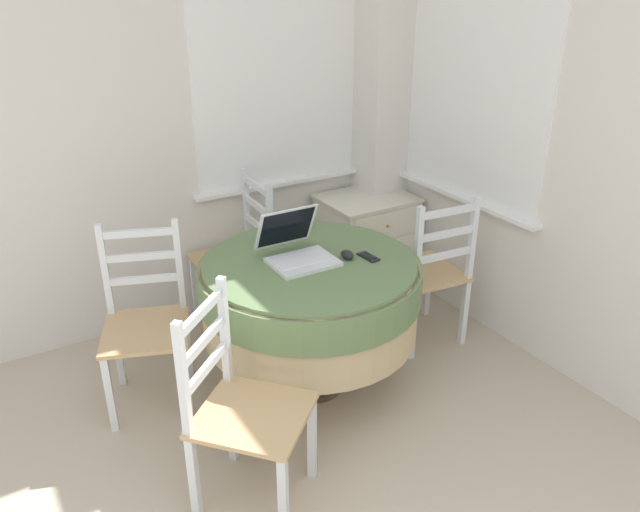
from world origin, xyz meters
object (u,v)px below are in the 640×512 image
dining_chair_left_flank (146,323)px  cell_phone (368,257)px  computer_mouse (347,255)px  dining_chair_near_back_window (238,256)px  corner_cabinet (366,242)px  laptop (297,249)px  dining_chair_camera_near (242,410)px  round_dining_table (310,293)px  dining_chair_near_right_window (428,273)px

dining_chair_left_flank → cell_phone: bearing=-23.6°
computer_mouse → dining_chair_near_back_window: 0.95m
dining_chair_left_flank → corner_cabinet: size_ratio=1.41×
dining_chair_near_back_window → dining_chair_left_flank: bearing=-146.2°
cell_phone → corner_cabinet: 1.18m
laptop → dining_chair_camera_near: size_ratio=0.38×
round_dining_table → corner_cabinet: bearing=41.2°
computer_mouse → cell_phone: (0.09, -0.05, -0.02)m
cell_phone → dining_chair_left_flank: (-1.01, 0.44, -0.29)m
round_dining_table → dining_chair_near_right_window: (0.80, 0.03, -0.11)m
dining_chair_near_right_window → dining_chair_left_flank: (-1.55, 0.29, 0.00)m
round_dining_table → computer_mouse: computer_mouse is taller
dining_chair_near_back_window → dining_chair_near_right_window: 1.14m
dining_chair_near_back_window → dining_chair_left_flank: same height
dining_chair_camera_near → dining_chair_left_flank: 0.86m
computer_mouse → dining_chair_camera_near: size_ratio=0.09×
laptop → cell_phone: size_ratio=2.81×
dining_chair_left_flank → computer_mouse: bearing=-23.4°
cell_phone → dining_chair_camera_near: bearing=-155.4°
laptop → corner_cabinet: laptop is taller
round_dining_table → dining_chair_camera_near: 0.82m
cell_phone → corner_cabinet: (0.63, 0.91, -0.40)m
dining_chair_near_back_window → dining_chair_camera_near: 1.45m
cell_phone → dining_chair_camera_near: (-0.89, -0.41, -0.29)m
laptop → dining_chair_left_flank: (-0.70, 0.27, -0.34)m
round_dining_table → dining_chair_near_back_window: 0.81m
cell_phone → dining_chair_near_back_window: size_ratio=0.14×
round_dining_table → corner_cabinet: round_dining_table is taller
laptop → dining_chair_near_right_window: bearing=-1.4°
cell_phone → dining_chair_camera_near: size_ratio=0.14×
cell_phone → corner_cabinet: cell_phone is taller
dining_chair_near_back_window → dining_chair_camera_near: same height
dining_chair_near_right_window → computer_mouse: bearing=-170.7°
laptop → dining_chair_left_flank: size_ratio=0.38×
computer_mouse → laptop: bearing=149.9°
dining_chair_near_back_window → corner_cabinet: dining_chair_near_back_window is taller
computer_mouse → dining_chair_camera_near: (-0.79, -0.45, -0.31)m
round_dining_table → dining_chair_near_right_window: dining_chair_near_right_window is taller
round_dining_table → dining_chair_near_back_window: (-0.03, 0.81, -0.11)m
laptop → cell_phone: laptop is taller
round_dining_table → laptop: laptop is taller
round_dining_table → cell_phone: cell_phone is taller
laptop → dining_chair_camera_near: bearing=-135.2°
round_dining_table → dining_chair_near_right_window: 0.81m
computer_mouse → dining_chair_camera_near: dining_chair_camera_near is taller
computer_mouse → cell_phone: computer_mouse is taller
dining_chair_camera_near → dining_chair_left_flank: same height
dining_chair_camera_near → dining_chair_near_right_window: bearing=21.4°
computer_mouse → dining_chair_left_flank: 1.05m
dining_chair_near_back_window → dining_chair_left_flank: size_ratio=1.00×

